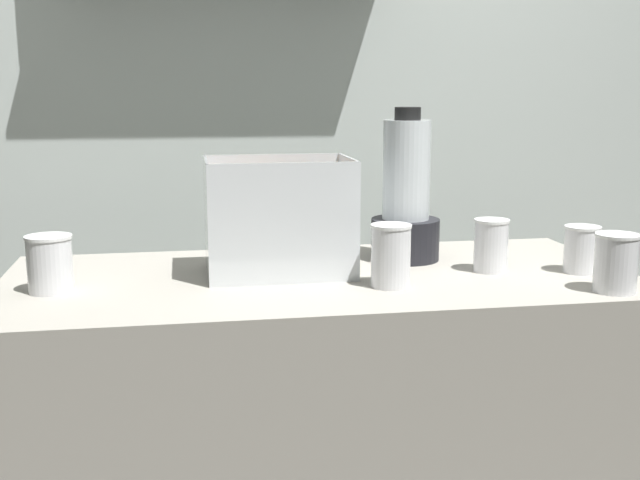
# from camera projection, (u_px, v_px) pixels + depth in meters

# --- Properties ---
(counter) EXTENTS (1.40, 0.64, 0.90)m
(counter) POSITION_uv_depth(u_px,v_px,m) (320.00, 461.00, 1.86)
(counter) COLOR #9E998E
(counter) RESTS_ON ground_plane
(back_wall_unit) EXTENTS (2.60, 0.24, 2.50)m
(back_wall_unit) POSITION_uv_depth(u_px,v_px,m) (275.00, 102.00, 2.44)
(back_wall_unit) COLOR silver
(back_wall_unit) RESTS_ON ground_plane
(carrot_display_bin) EXTENTS (0.32, 0.22, 0.26)m
(carrot_display_bin) POSITION_uv_depth(u_px,v_px,m) (278.00, 237.00, 1.78)
(carrot_display_bin) COLOR white
(carrot_display_bin) RESTS_ON counter
(blender_pitcher) EXTENTS (0.17, 0.17, 0.37)m
(blender_pitcher) POSITION_uv_depth(u_px,v_px,m) (406.00, 202.00, 1.91)
(blender_pitcher) COLOR black
(blender_pitcher) RESTS_ON counter
(juice_cup_pomegranate_far_left) EXTENTS (0.09, 0.09, 0.12)m
(juice_cup_pomegranate_far_left) POSITION_uv_depth(u_px,v_px,m) (50.00, 268.00, 1.62)
(juice_cup_pomegranate_far_left) COLOR white
(juice_cup_pomegranate_far_left) RESTS_ON counter
(juice_cup_mango_left) EXTENTS (0.09, 0.09, 0.13)m
(juice_cup_mango_left) POSITION_uv_depth(u_px,v_px,m) (391.00, 259.00, 1.66)
(juice_cup_mango_left) COLOR white
(juice_cup_mango_left) RESTS_ON counter
(juice_cup_beet_middle) EXTENTS (0.08, 0.08, 0.12)m
(juice_cup_beet_middle) POSITION_uv_depth(u_px,v_px,m) (491.00, 249.00, 1.80)
(juice_cup_beet_middle) COLOR white
(juice_cup_beet_middle) RESTS_ON counter
(juice_cup_carrot_right) EXTENTS (0.09, 0.09, 0.12)m
(juice_cup_carrot_right) POSITION_uv_depth(u_px,v_px,m) (616.00, 267.00, 1.62)
(juice_cup_carrot_right) COLOR white
(juice_cup_carrot_right) RESTS_ON counter
(juice_cup_beet_far_right) EXTENTS (0.08, 0.08, 0.11)m
(juice_cup_beet_far_right) POSITION_uv_depth(u_px,v_px,m) (581.00, 252.00, 1.79)
(juice_cup_beet_far_right) COLOR white
(juice_cup_beet_far_right) RESTS_ON counter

